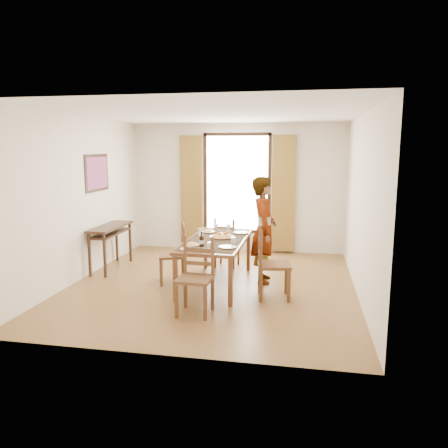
% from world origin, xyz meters
% --- Properties ---
extents(ground, '(5.00, 5.00, 0.00)m').
position_xyz_m(ground, '(0.00, 0.00, 0.00)').
color(ground, '#4F3218').
rests_on(ground, ground).
extents(room_shell, '(4.60, 5.10, 2.74)m').
position_xyz_m(room_shell, '(-0.00, 0.13, 1.54)').
color(room_shell, beige).
rests_on(room_shell, ground).
extents(console_table, '(0.38, 1.20, 0.80)m').
position_xyz_m(console_table, '(-2.03, 0.60, 0.68)').
color(console_table, '#341F11').
rests_on(console_table, ground).
extents(dining_table, '(0.91, 2.00, 0.76)m').
position_xyz_m(dining_table, '(0.06, 0.01, 0.69)').
color(dining_table, brown).
rests_on(dining_table, ground).
extents(chair_west, '(0.55, 0.55, 0.97)m').
position_xyz_m(chair_west, '(-0.64, -0.00, 0.45)').
color(chair_west, brown).
rests_on(chair_west, ground).
extents(chair_north, '(0.45, 0.45, 0.92)m').
position_xyz_m(chair_north, '(0.02, 1.13, 0.43)').
color(chair_north, brown).
rests_on(chair_north, ground).
extents(chair_south, '(0.46, 0.46, 1.02)m').
position_xyz_m(chair_south, '(0.04, -1.25, 0.47)').
color(chair_south, brown).
rests_on(chair_south, ground).
extents(chair_east, '(0.53, 0.53, 1.05)m').
position_xyz_m(chair_east, '(0.98, -0.46, 0.49)').
color(chair_east, brown).
rests_on(chair_east, ground).
extents(man, '(0.73, 0.56, 1.74)m').
position_xyz_m(man, '(0.78, 0.33, 0.87)').
color(man, '#979A9F').
rests_on(man, ground).
extents(plate_sw, '(0.27, 0.27, 0.05)m').
position_xyz_m(plate_sw, '(-0.21, -0.53, 0.78)').
color(plate_sw, silver).
rests_on(plate_sw, dining_table).
extents(plate_se, '(0.27, 0.27, 0.05)m').
position_xyz_m(plate_se, '(0.35, -0.57, 0.78)').
color(plate_se, silver).
rests_on(plate_se, dining_table).
extents(plate_nw, '(0.27, 0.27, 0.05)m').
position_xyz_m(plate_nw, '(-0.20, 0.53, 0.78)').
color(plate_nw, silver).
rests_on(plate_nw, dining_table).
extents(plate_ne, '(0.27, 0.27, 0.05)m').
position_xyz_m(plate_ne, '(0.37, 0.56, 0.78)').
color(plate_ne, silver).
rests_on(plate_ne, dining_table).
extents(pasta_platter, '(0.40, 0.40, 0.10)m').
position_xyz_m(pasta_platter, '(0.13, 0.11, 0.81)').
color(pasta_platter, '#C16218').
rests_on(pasta_platter, dining_table).
extents(caprese_plate, '(0.20, 0.20, 0.04)m').
position_xyz_m(caprese_plate, '(-0.21, -0.78, 0.78)').
color(caprese_plate, silver).
rests_on(caprese_plate, dining_table).
extents(wine_glass_a, '(0.08, 0.08, 0.18)m').
position_xyz_m(wine_glass_a, '(-0.10, -0.36, 0.85)').
color(wine_glass_a, white).
rests_on(wine_glass_a, dining_table).
extents(wine_glass_b, '(0.08, 0.08, 0.18)m').
position_xyz_m(wine_glass_b, '(0.18, 0.39, 0.85)').
color(wine_glass_b, white).
rests_on(wine_glass_b, dining_table).
extents(wine_glass_c, '(0.08, 0.08, 0.18)m').
position_xyz_m(wine_glass_c, '(-0.03, 0.42, 0.85)').
color(wine_glass_c, white).
rests_on(wine_glass_c, dining_table).
extents(tumbler_a, '(0.07, 0.07, 0.10)m').
position_xyz_m(tumbler_a, '(0.39, -0.30, 0.81)').
color(tumbler_a, silver).
rests_on(tumbler_a, dining_table).
extents(tumbler_b, '(0.07, 0.07, 0.10)m').
position_xyz_m(tumbler_b, '(-0.29, 0.35, 0.81)').
color(tumbler_b, silver).
rests_on(tumbler_b, dining_table).
extents(tumbler_c, '(0.07, 0.07, 0.10)m').
position_xyz_m(tumbler_c, '(0.11, -0.70, 0.81)').
color(tumbler_c, silver).
rests_on(tumbler_c, dining_table).
extents(wine_bottle, '(0.07, 0.07, 0.25)m').
position_xyz_m(wine_bottle, '(-0.01, -0.69, 0.88)').
color(wine_bottle, black).
rests_on(wine_bottle, dining_table).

